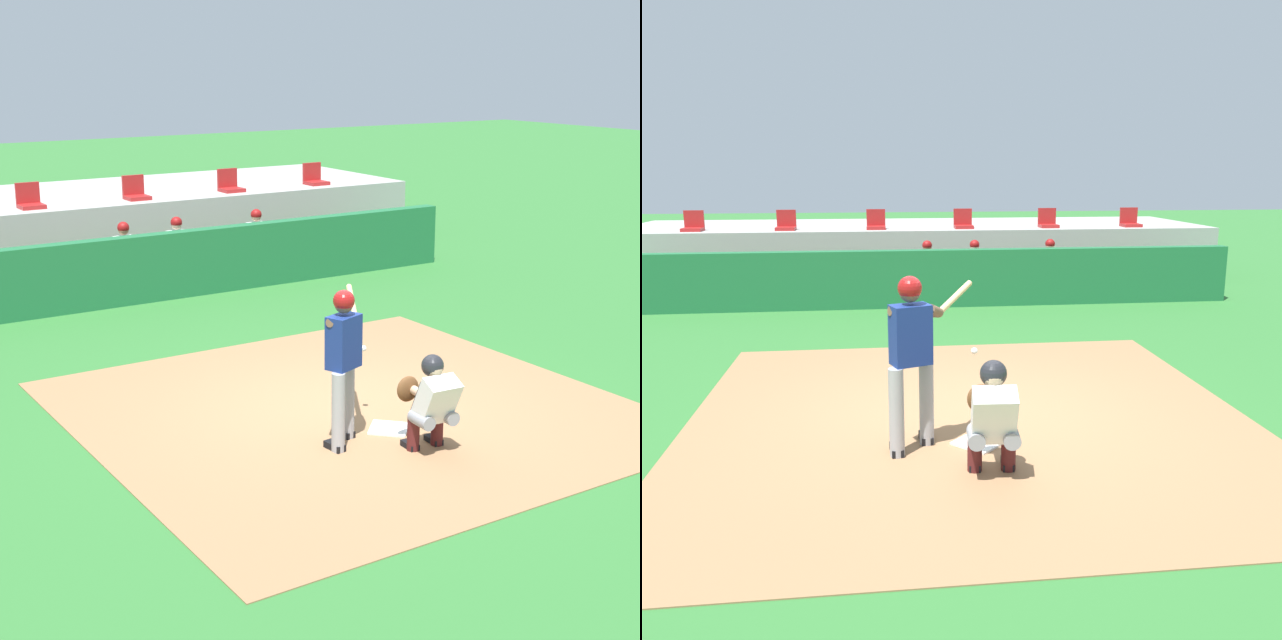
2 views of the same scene
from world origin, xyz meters
The scene contains 15 objects.
ground_plane centered at (0.00, 0.00, 0.00)m, with size 80.00×80.00×0.00m, color #2D6B2D.
dirt_infield centered at (0.00, 0.00, 0.01)m, with size 6.40×6.40×0.01m, color #936B47.
home_plate centered at (0.00, -0.80, 0.02)m, with size 0.44×0.44×0.02m, color white.
batter_at_plate centered at (-0.68, -0.85, 1.04)m, with size 0.97×1.17×1.80m.
catcher_crouched centered at (0.01, -1.54, 0.61)m, with size 0.50×1.68×1.13m.
dugout_wall centered at (0.00, 6.50, 0.60)m, with size 13.00×0.30×1.20m, color #1E6638.
dugout_bench centered at (0.00, 7.50, 0.23)m, with size 11.80×0.44×0.45m, color olive.
dugout_player_0 centered at (0.04, 7.34, 0.67)m, with size 0.49×0.70×1.30m.
dugout_player_1 centered at (1.10, 7.34, 0.67)m, with size 0.49×0.70×1.30m.
dugout_player_2 centered at (2.83, 7.34, 0.67)m, with size 0.49×0.70×1.30m.
stands_platform centered at (0.00, 10.90, 0.70)m, with size 15.00×4.40×1.40m, color #9E9E99.
stadium_seat_2 centered at (-1.08, 9.38, 1.53)m, with size 0.46×0.46×0.48m.
stadium_seat_3 centered at (1.08, 9.38, 1.53)m, with size 0.46×0.46×0.48m.
stadium_seat_4 centered at (3.25, 9.38, 1.53)m, with size 0.46×0.46×0.48m.
stadium_seat_5 centered at (5.42, 9.38, 1.53)m, with size 0.46×0.46×0.48m.
Camera 1 is at (-6.43, -9.32, 4.27)m, focal length 54.49 mm.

